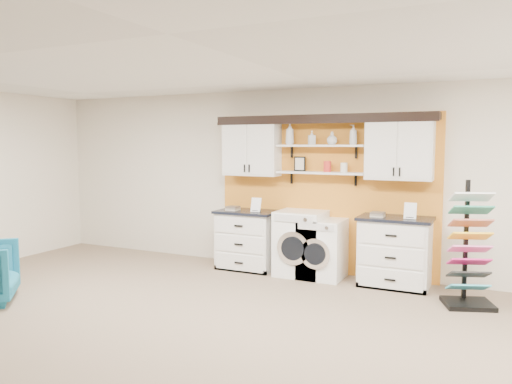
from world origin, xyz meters
The scene contains 21 objects.
floor centered at (0.00, 0.00, 0.00)m, with size 10.00×10.00×0.00m, color #89715C.
ceiling centered at (0.00, 0.00, 2.80)m, with size 10.00×10.00×0.00m, color white.
wall_back centered at (0.00, 4.00, 1.40)m, with size 10.00×10.00×0.00m, color beige.
accent_panel centered at (0.00, 3.96, 1.20)m, with size 3.40×0.07×2.40m, color orange.
upper_cabinet_left centered at (-1.13, 3.79, 1.88)m, with size 0.90×0.35×0.84m.
upper_cabinet_right centered at (1.13, 3.79, 1.88)m, with size 0.90×0.35×0.84m.
shelf_lower centered at (0.00, 3.80, 1.53)m, with size 1.32×0.28×0.03m, color white.
shelf_upper centered at (0.00, 3.80, 1.93)m, with size 1.32×0.28×0.03m, color white.
crown_molding centered at (0.00, 3.81, 2.33)m, with size 3.30×0.41×0.13m.
picture_frame centered at (-0.35, 3.85, 1.66)m, with size 0.18×0.02×0.22m.
canister_red centered at (0.10, 3.80, 1.62)m, with size 0.11×0.11×0.16m, color red.
canister_cream centered at (0.35, 3.80, 1.61)m, with size 0.10×0.10×0.14m, color silver.
base_cabinet_left centered at (-1.13, 3.64, 0.46)m, with size 0.94×0.66×0.92m.
base_cabinet_right centered at (1.13, 3.64, 0.48)m, with size 0.98×0.66×0.96m.
washer centered at (-0.24, 3.64, 0.48)m, with size 0.69×0.71×0.97m.
dryer centered at (0.10, 3.64, 0.43)m, with size 0.62×0.71×0.86m.
sample_rack centered at (2.09, 3.17, 0.50)m, with size 0.68×0.62×1.52m.
soap_bottle_a centered at (-0.50, 3.80, 2.11)m, with size 0.13×0.13×0.33m, color silver.
soap_bottle_b centered at (-0.14, 3.80, 2.05)m, with size 0.09×0.09×0.21m, color silver.
soap_bottle_c centered at (0.16, 3.80, 2.04)m, with size 0.15×0.15×0.19m, color silver.
soap_bottle_d centered at (0.48, 3.80, 2.09)m, with size 0.11×0.11×0.29m, color silver.
Camera 1 is at (2.32, -3.26, 1.96)m, focal length 35.00 mm.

